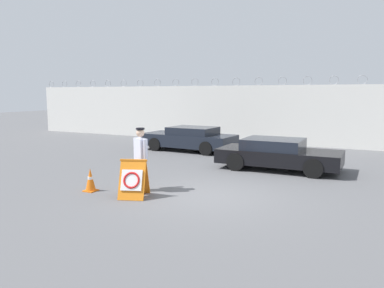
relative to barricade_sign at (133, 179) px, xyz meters
name	(u,v)px	position (x,y,z in m)	size (l,w,h in m)	color
ground_plane	(209,195)	(1.75, 1.07, -0.51)	(90.00, 90.00, 0.00)	#5B5B5E
perimeter_wall	(293,115)	(1.75, 12.22, 1.11)	(36.00, 0.30, 3.67)	silver
barricade_sign	(133,179)	(0.00, 0.00, 0.00)	(0.94, 1.02, 1.03)	orange
security_guard	(141,156)	(-0.19, 0.66, 0.51)	(0.60, 0.60, 1.82)	#514C42
traffic_cone_near	(90,180)	(-1.47, -0.03, -0.18)	(0.34, 0.34, 0.66)	orange
parked_car_front_coupe	(190,138)	(-2.36, 8.03, 0.09)	(4.61, 2.11, 1.17)	black
parked_car_rear_sedan	(278,154)	(2.58, 5.42, 0.07)	(4.36, 1.99, 1.13)	black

